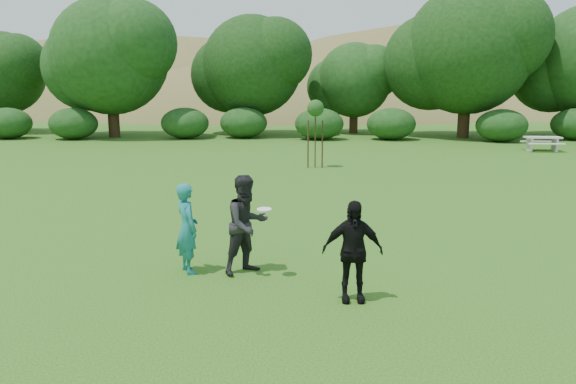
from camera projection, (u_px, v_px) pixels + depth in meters
The scene contains 9 objects.
ground at pixel (278, 284), 10.03m from camera, with size 120.00×120.00×0.00m, color #19470C.
player_teal at pixel (187, 228), 10.53m from camera, with size 0.63×0.41×1.72m, color #1B757A.
player_grey at pixel (247, 224), 10.50m from camera, with size 0.91×0.71×1.87m, color black.
player_black at pixel (352, 251), 9.14m from camera, with size 0.99×0.41×1.70m, color black.
frisbee at pixel (264, 209), 10.12m from camera, with size 0.27×0.27×0.04m.
sapling at pixel (315, 110), 23.34m from camera, with size 0.70×0.70×2.85m.
picnic_table at pixel (542, 141), 29.45m from camera, with size 1.80×1.48×0.76m.
hillside at pixel (312, 194), 79.41m from camera, with size 150.00×72.00×52.00m.
tree_row at pixel (360, 62), 37.00m from camera, with size 53.92×10.38×9.62m.
Camera 1 is at (0.76, -9.50, 3.55)m, focal length 35.00 mm.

